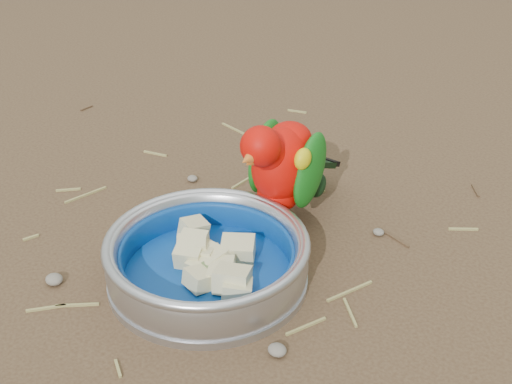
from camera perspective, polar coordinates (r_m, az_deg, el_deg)
The scene contains 6 objects.
ground at distance 0.96m, azimuth -6.03°, elevation -3.27°, with size 60.00×60.00×0.00m, color #4B3624.
food_bowl at distance 0.87m, azimuth -3.87°, elevation -6.72°, with size 0.24×0.24×0.02m, color #B2B2BA.
bowl_wall at distance 0.85m, azimuth -3.94°, elevation -5.11°, with size 0.24×0.24×0.04m, color #B2B2BA, non-canonical shape.
fruit_wedges at distance 0.85m, azimuth -3.92°, elevation -5.49°, with size 0.14×0.14×0.03m, color beige, non-canonical shape.
lory_parrot at distance 0.93m, azimuth 2.05°, elevation 1.45°, with size 0.09×0.20×0.16m, color #C50A03, non-canonical shape.
ground_debris at distance 0.96m, azimuth -5.71°, elevation -3.17°, with size 0.90×0.80×0.01m, color #93894E, non-canonical shape.
Camera 1 is at (0.57, -0.56, 0.53)m, focal length 50.00 mm.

